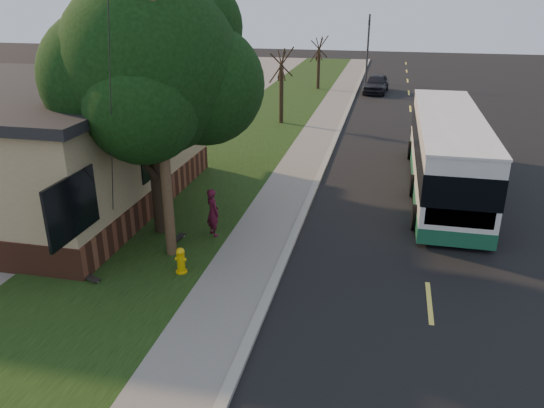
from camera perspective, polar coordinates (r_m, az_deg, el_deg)
The scene contains 18 objects.
ground at distance 14.25m, azimuth 0.20°, elevation -8.69°, with size 120.00×120.00×0.00m, color black.
road at distance 23.19m, azimuth 15.33°, elevation 2.93°, with size 8.00×80.00×0.01m, color black.
curb at distance 23.28m, azimuth 5.48°, elevation 3.84°, with size 0.25×80.00×0.12m, color gray.
sidewalk at distance 23.42m, azimuth 3.04°, elevation 3.97°, with size 2.00×80.00×0.08m, color slate.
grass_verge at distance 24.21m, azimuth -5.17°, elevation 4.51°, with size 5.00×80.00×0.07m, color black.
building_lot at distance 28.78m, azimuth -24.62°, elevation 5.38°, with size 15.00×80.00×0.04m, color slate.
fire_hydrant at distance 14.74m, azimuth -9.78°, elevation -6.00°, with size 0.32×0.32×0.74m.
utility_pole at distance 14.50m, azimuth -12.02°, elevation 11.03°, with size 2.86×3.21×9.07m.
leafy_tree at distance 16.26m, azimuth -12.63°, elevation 14.05°, with size 6.30×6.00×7.80m.
bare_tree_near at distance 31.02m, azimuth 1.01°, elevation 12.49°, with size 1.38×1.21×4.31m.
bare_tree_far at distance 42.68m, azimuth 5.04°, elevation 14.83°, with size 1.38×1.21×4.03m.
traffic_signal at distance 46.21m, azimuth 10.29°, elevation 16.57°, with size 0.18×0.22×5.50m.
transit_bus at distance 21.34m, azimuth 18.26°, elevation 5.40°, with size 2.52×10.93×2.96m.
skateboarder at distance 16.65m, azimuth -6.38°, elevation -0.88°, with size 0.56×0.37×1.54m, color #4E0F24.
skateboard_main at distance 16.69m, azimuth -10.21°, elevation -3.72°, with size 0.34×0.86×0.08m.
skateboard_spare at distance 15.20m, azimuth -19.22°, elevation -7.37°, with size 0.92×0.59×0.08m.
dumpster at distance 24.49m, azimuth -14.07°, elevation 5.74°, with size 1.55×1.27×1.29m.
distant_car at distance 42.06m, azimuth 11.15°, elevation 12.60°, with size 1.64×4.08×1.39m, color black.
Camera 1 is at (2.61, -11.98, 7.27)m, focal length 35.00 mm.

